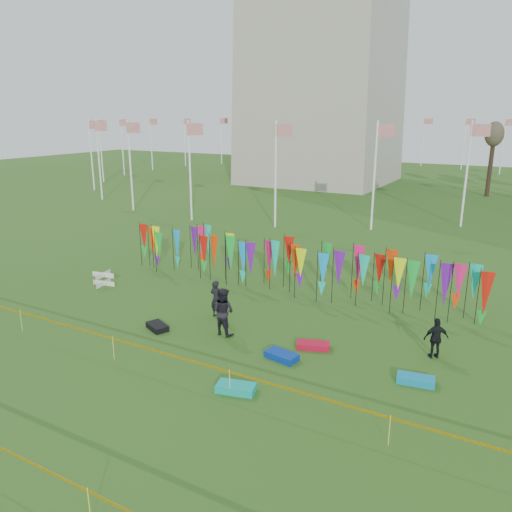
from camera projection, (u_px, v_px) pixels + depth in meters
The scene contains 13 objects.
ground at pixel (177, 359), 17.90m from camera, with size 160.00×160.00×0.00m, color #2C5518.
flagpole_ring at pixel (321, 150), 63.67m from camera, with size 57.40×56.16×8.00m.
banner_row at pixel (287, 259), 24.38m from camera, with size 18.64×0.64×2.51m.
caution_tape_near at pixel (150, 350), 16.82m from camera, with size 26.00×0.02×0.90m.
box_kite at pixel (103, 279), 25.41m from camera, with size 0.64×0.64×0.71m.
person_left at pixel (216, 299), 21.36m from camera, with size 0.60×0.44×1.65m, color black.
person_mid at pixel (223, 311), 19.66m from camera, with size 0.93×0.58×1.92m, color black.
person_right at pixel (436, 338), 17.77m from camera, with size 0.89×0.51×1.52m, color black.
kite_bag_turquoise at pixel (236, 388), 15.76m from camera, with size 1.22×0.61×0.24m, color #0CB5A9.
kite_bag_blue at pixel (282, 356), 17.85m from camera, with size 1.17×0.61×0.24m, color #0A34A3.
kite_bag_red at pixel (313, 345), 18.67m from camera, with size 1.22×0.56×0.22m, color red.
kite_bag_black at pixel (157, 327), 20.30m from camera, with size 1.00×0.58×0.23m, color black.
kite_bag_teal at pixel (416, 380), 16.25m from camera, with size 1.19×0.57×0.23m, color #0D8EC1.
Camera 1 is at (10.35, -12.78, 8.47)m, focal length 35.00 mm.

